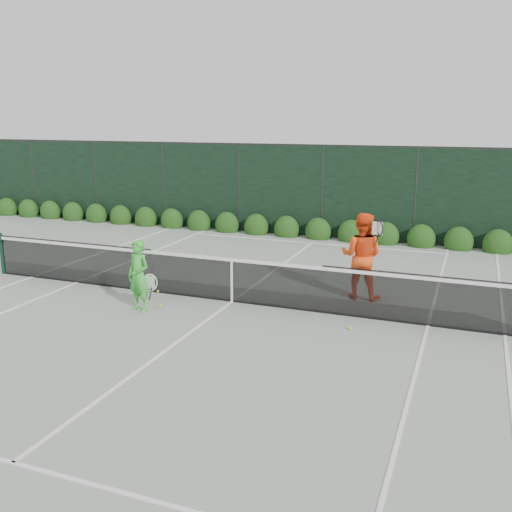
% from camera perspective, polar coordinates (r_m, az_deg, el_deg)
% --- Properties ---
extents(ground, '(80.00, 80.00, 0.00)m').
position_cam_1_polar(ground, '(12.47, -2.41, -4.60)').
color(ground, gray).
rests_on(ground, ground).
extents(tennis_net, '(12.90, 0.10, 1.07)m').
position_cam_1_polar(tennis_net, '(12.33, -2.53, -2.24)').
color(tennis_net, '#113420').
rests_on(tennis_net, ground).
extents(player_woman, '(0.65, 0.49, 1.50)m').
position_cam_1_polar(player_woman, '(11.94, -11.64, -1.96)').
color(player_woman, green).
rests_on(player_woman, ground).
extents(player_man, '(0.97, 0.77, 1.91)m').
position_cam_1_polar(player_man, '(12.71, 10.50, 0.02)').
color(player_man, '#FF4C15').
rests_on(player_man, ground).
extents(court_lines, '(11.03, 23.83, 0.01)m').
position_cam_1_polar(court_lines, '(12.47, -2.41, -4.57)').
color(court_lines, white).
rests_on(court_lines, ground).
extents(windscreen_fence, '(32.00, 21.07, 3.06)m').
position_cam_1_polar(windscreen_fence, '(9.72, -8.87, -0.74)').
color(windscreen_fence, black).
rests_on(windscreen_fence, ground).
extents(hedge_row, '(31.66, 0.65, 0.94)m').
position_cam_1_polar(hedge_row, '(18.97, 6.23, 2.43)').
color(hedge_row, '#193C10').
rests_on(hedge_row, ground).
extents(tennis_balls, '(4.67, 0.94, 0.07)m').
position_cam_1_polar(tennis_balls, '(12.05, -3.99, -5.11)').
color(tennis_balls, '#BDD830').
rests_on(tennis_balls, ground).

